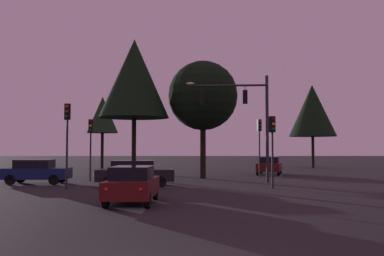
{
  "coord_description": "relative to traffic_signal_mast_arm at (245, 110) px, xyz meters",
  "views": [
    {
      "loc": [
        0.66,
        -7.53,
        2.27
      ],
      "look_at": [
        1.01,
        16.92,
        3.44
      ],
      "focal_mm": 38.75,
      "sensor_mm": 36.0,
      "label": 1
    }
  ],
  "objects": [
    {
      "name": "tree_behind_sign",
      "position": [
        -7.69,
        3.36,
        2.66
      ],
      "size": [
        5.14,
        5.14,
        10.32
      ],
      "color": "black",
      "rests_on": "ground"
    },
    {
      "name": "traffic_light_corner_right",
      "position": [
        0.99,
        -3.9,
        -1.85
      ],
      "size": [
        0.36,
        0.38,
        4.04
      ],
      "color": "#232326",
      "rests_on": "ground"
    },
    {
      "name": "tree_right_cluster",
      "position": [
        -12.71,
        16.76,
        1.01
      ],
      "size": [
        3.29,
        3.29,
        7.71
      ],
      "color": "black",
      "rests_on": "ground"
    },
    {
      "name": "car_far_lane",
      "position": [
        3.22,
        8.05,
        -3.93
      ],
      "size": [
        2.96,
        4.57,
        1.52
      ],
      "color": "#4C0F0F",
      "rests_on": "ground"
    },
    {
      "name": "car_crossing_right",
      "position": [
        -13.28,
        -0.82,
        -3.93
      ],
      "size": [
        4.1,
        1.8,
        1.52
      ],
      "color": "#0F1947",
      "rests_on": "ground"
    },
    {
      "name": "traffic_light_corner_left",
      "position": [
        -10.39,
        1.31,
        -1.74
      ],
      "size": [
        0.34,
        0.37,
        4.21
      ],
      "color": "#232326",
      "rests_on": "ground"
    },
    {
      "name": "ground_plane",
      "position": [
        -4.51,
        4.99,
        -4.72
      ],
      "size": [
        168.0,
        168.0,
        0.0
      ],
      "primitive_type": "plane",
      "color": "black",
      "rests_on": "ground"
    },
    {
      "name": "car_nearside_lane",
      "position": [
        -6.03,
        -10.11,
        -3.93
      ],
      "size": [
        1.93,
        4.07,
        1.52
      ],
      "color": "#4C0F0F",
      "rests_on": "ground"
    },
    {
      "name": "traffic_light_far_side",
      "position": [
        1.81,
        4.83,
        -1.57
      ],
      "size": [
        0.36,
        0.38,
        4.46
      ],
      "color": "#232326",
      "rests_on": "ground"
    },
    {
      "name": "tree_left_far",
      "position": [
        10.58,
        19.91,
        1.79
      ],
      "size": [
        5.32,
        5.32,
        9.49
      ],
      "color": "black",
      "rests_on": "ground"
    },
    {
      "name": "traffic_signal_mast_arm",
      "position": [
        0.0,
        0.0,
        0.0
      ],
      "size": [
        5.41,
        0.66,
        7.01
      ],
      "color": "#232326",
      "rests_on": "ground"
    },
    {
      "name": "car_crossing_left",
      "position": [
        -6.88,
        -2.44,
        -3.93
      ],
      "size": [
        4.69,
        2.07,
        1.52
      ],
      "color": "black",
      "rests_on": "ground"
    },
    {
      "name": "tree_center_horizon",
      "position": [
        -2.6,
        3.76,
        1.43
      ],
      "size": [
        5.2,
        5.2,
        8.77
      ],
      "color": "black",
      "rests_on": "ground"
    },
    {
      "name": "traffic_light_median",
      "position": [
        -10.44,
        -4.09,
        -1.4
      ],
      "size": [
        0.31,
        0.36,
        4.72
      ],
      "color": "#232326",
      "rests_on": "ground"
    }
  ]
}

